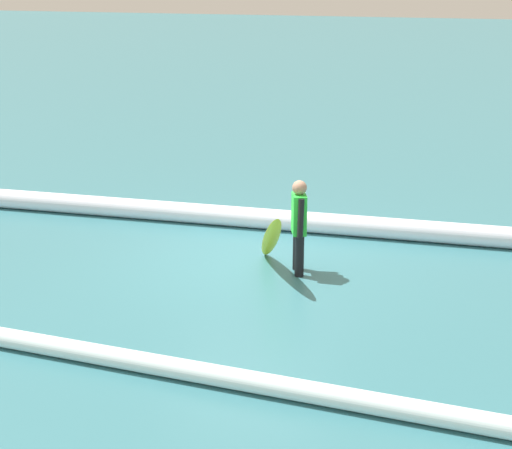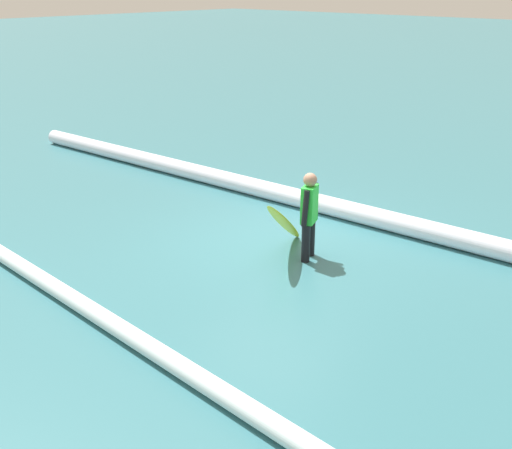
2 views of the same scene
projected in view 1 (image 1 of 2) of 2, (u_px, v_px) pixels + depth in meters
ground_plane at (247, 262)px, 12.31m from camera, size 137.60×137.60×0.00m
surfer at (299, 222)px, 11.65m from camera, size 0.31×0.57×1.46m
surfboard at (271, 238)px, 11.70m from camera, size 0.86×1.62×1.17m
wave_crest_foreground at (229, 216)px, 14.03m from camera, size 16.66×1.37×0.37m
wave_crest_midground at (265, 384)px, 8.45m from camera, size 18.57×0.78×0.24m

